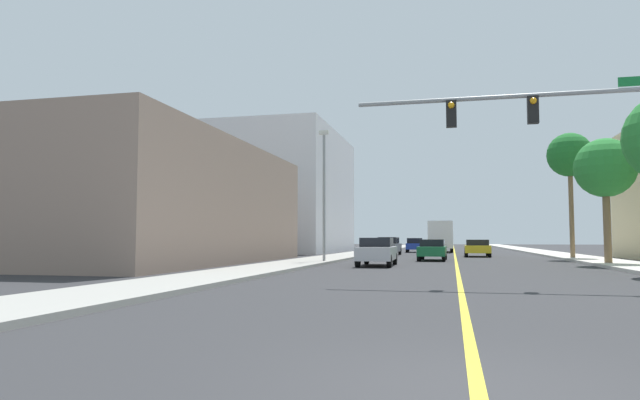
{
  "coord_description": "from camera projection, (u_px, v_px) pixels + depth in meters",
  "views": [
    {
      "loc": [
        -0.21,
        -5.46,
        1.41
      ],
      "look_at": [
        -6.98,
        23.11,
        3.45
      ],
      "focal_mm": 31.27,
      "sensor_mm": 36.0,
      "label": 1
    }
  ],
  "objects": [
    {
      "name": "car_gray",
      "position": [
        388.0,
        246.0,
        47.41
      ],
      "size": [
        1.87,
        4.49,
        1.53
      ],
      "rotation": [
        0.0,
        0.0,
        3.12
      ],
      "color": "slate",
      "rests_on": "ground"
    },
    {
      "name": "palm_far",
      "position": [
        570.0,
        156.0,
        37.94
      ],
      "size": [
        2.99,
        2.99,
        8.46
      ],
      "color": "brown",
      "rests_on": "sidewalk_right"
    },
    {
      "name": "delivery_truck",
      "position": [
        441.0,
        236.0,
        58.05
      ],
      "size": [
        2.47,
        8.53,
        3.16
      ],
      "rotation": [
        0.0,
        0.0,
        -0.01
      ],
      "color": "silver",
      "rests_on": "ground"
    },
    {
      "name": "street_lamp",
      "position": [
        324.0,
        188.0,
        32.05
      ],
      "size": [
        0.56,
        0.28,
        7.51
      ],
      "color": "gray",
      "rests_on": "sidewalk_left"
    },
    {
      "name": "building_left_near",
      "position": [
        157.0,
        204.0,
        32.74
      ],
      "size": [
        10.95,
        22.15,
        6.93
      ],
      "primitive_type": "cube",
      "color": "gray",
      "rests_on": "ground"
    },
    {
      "name": "lane_marking_center",
      "position": [
        455.0,
        256.0,
        45.92
      ],
      "size": [
        0.16,
        144.0,
        0.01
      ],
      "primitive_type": "cube",
      "color": "yellow",
      "rests_on": "ground"
    },
    {
      "name": "building_left_far",
      "position": [
        260.0,
        194.0,
        59.41
      ],
      "size": [
        16.96,
        19.3,
        12.4
      ],
      "primitive_type": "cube",
      "color": "silver",
      "rests_on": "ground"
    },
    {
      "name": "sidewalk_left",
      "position": [
        355.0,
        254.0,
        47.85
      ],
      "size": [
        3.06,
        168.0,
        0.15
      ],
      "primitive_type": "cube",
      "color": "#9E9B93",
      "rests_on": "ground"
    },
    {
      "name": "car_green",
      "position": [
        432.0,
        249.0,
        36.03
      ],
      "size": [
        1.78,
        4.61,
        1.36
      ],
      "rotation": [
        0.0,
        0.0,
        -0.01
      ],
      "color": "#196638",
      "rests_on": "ground"
    },
    {
      "name": "car_yellow",
      "position": [
        477.0,
        248.0,
        43.54
      ],
      "size": [
        1.95,
        4.59,
        1.33
      ],
      "rotation": [
        0.0,
        0.0,
        -0.01
      ],
      "color": "gold",
      "rests_on": "ground"
    },
    {
      "name": "car_blue",
      "position": [
        415.0,
        245.0,
        57.4
      ],
      "size": [
        1.86,
        4.32,
        1.46
      ],
      "rotation": [
        0.0,
        0.0,
        0.03
      ],
      "color": "#1E389E",
      "rests_on": "ground"
    },
    {
      "name": "ground",
      "position": [
        455.0,
        256.0,
        45.92
      ],
      "size": [
        192.0,
        192.0,
        0.0
      ],
      "primitive_type": "plane",
      "color": "#2D2D30"
    },
    {
      "name": "sidewalk_right",
      "position": [
        564.0,
        256.0,
        44.0
      ],
      "size": [
        3.06,
        168.0,
        0.15
      ],
      "primitive_type": "cube",
      "color": "beige",
      "rests_on": "ground"
    },
    {
      "name": "car_silver",
      "position": [
        377.0,
        251.0,
        28.78
      ],
      "size": [
        1.84,
        4.48,
        1.45
      ],
      "rotation": [
        0.0,
        0.0,
        0.02
      ],
      "color": "#BCBCC1",
      "rests_on": "ground"
    },
    {
      "name": "palm_mid",
      "position": [
        605.0,
        169.0,
        29.48
      ],
      "size": [
        3.13,
        3.13,
        6.58
      ],
      "color": "brown",
      "rests_on": "sidewalk_right"
    },
    {
      "name": "traffic_signal_mast",
      "position": [
        596.0,
        129.0,
        16.46
      ],
      "size": [
        10.46,
        0.36,
        6.19
      ],
      "color": "gray",
      "rests_on": "sidewalk_right"
    }
  ]
}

